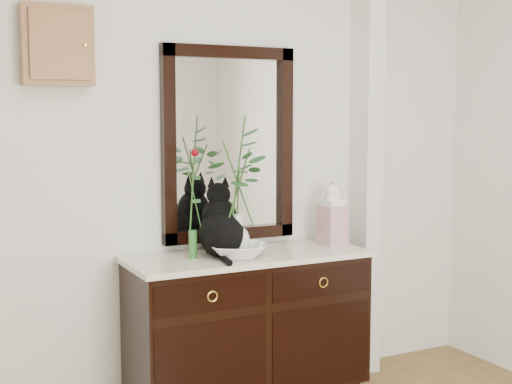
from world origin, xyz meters
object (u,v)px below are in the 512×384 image
cat (222,219)px  ginger_jar (332,213)px  lotus_bowl (238,251)px  sideboard (248,321)px

cat → ginger_jar: cat is taller
cat → lotus_bowl: 0.19m
sideboard → cat: size_ratio=3.31×
sideboard → cat: 0.60m
lotus_bowl → cat: bearing=132.6°
sideboard → lotus_bowl: (-0.09, -0.07, 0.41)m
sideboard → lotus_bowl: bearing=-143.3°
cat → sideboard: bearing=10.0°
lotus_bowl → sideboard: bearing=36.7°
cat → lotus_bowl: cat is taller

